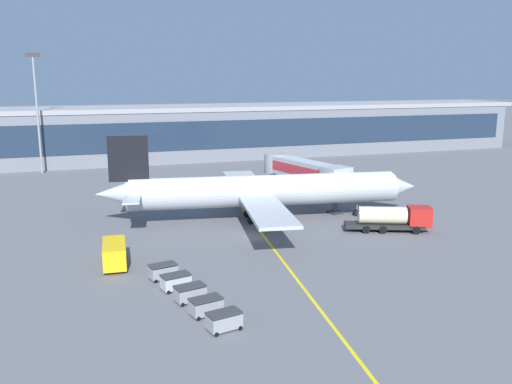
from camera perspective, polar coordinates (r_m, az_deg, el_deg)
ground_plane at (r=67.18m, az=-0.20°, el=-4.72°), size 700.00×700.00×0.00m
apron_lead_in_line at (r=69.44m, az=0.42°, el=-4.16°), size 10.13×79.43×0.01m
terminal_building at (r=132.73m, az=-8.30°, el=6.26°), size 183.57×19.07×12.62m
main_airliner at (r=73.79m, az=0.72°, el=0.16°), size 44.41×35.42×11.98m
jet_bridge at (r=84.70m, az=4.81°, el=2.33°), size 7.59×19.00×6.88m
fuel_tanker at (r=71.18m, az=14.32°, el=-2.68°), size 10.95×6.37×3.25m
lavatory_truck at (r=58.36m, az=-14.73°, el=-6.28°), size 2.70×5.95×2.50m
baggage_cart_0 at (r=43.30m, az=-3.40°, el=-13.38°), size 2.92×2.11×1.48m
baggage_cart_1 at (r=45.91m, az=-5.30°, el=-11.88°), size 2.92×2.11×1.48m
baggage_cart_2 at (r=48.58m, az=-6.98°, el=-10.53°), size 2.92×2.11×1.48m
baggage_cart_3 at (r=51.32m, az=-8.47°, el=-9.32°), size 2.92×2.11×1.48m
baggage_cart_4 at (r=54.11m, az=-9.80°, el=-8.23°), size 2.92×2.11×1.48m
apron_light_mast_0 at (r=118.25m, az=-22.15°, el=8.58°), size 2.80×0.50×24.11m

